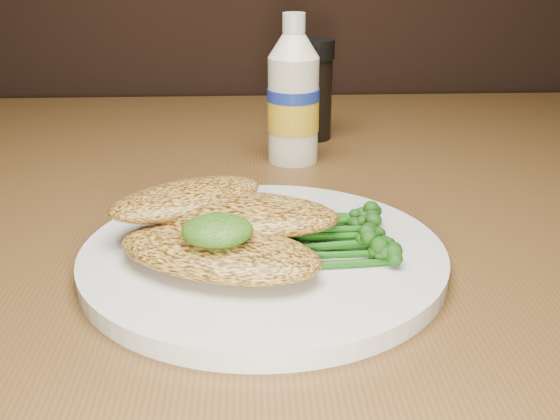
{
  "coord_description": "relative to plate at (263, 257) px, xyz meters",
  "views": [
    {
      "loc": [
        -0.12,
        0.39,
        0.99
      ],
      "look_at": [
        -0.09,
        0.88,
        0.79
      ],
      "focal_mm": 43.02,
      "sensor_mm": 36.0,
      "label": 1
    }
  ],
  "objects": [
    {
      "name": "plate",
      "position": [
        0.0,
        0.0,
        0.0
      ],
      "size": [
        0.28,
        0.28,
        0.01
      ],
      "primitive_type": "cylinder",
      "color": "silver",
      "rests_on": "dining_table"
    },
    {
      "name": "pepper_grinder",
      "position": [
        0.07,
        0.35,
        0.05
      ],
      "size": [
        0.06,
        0.06,
        0.12
      ],
      "primitive_type": null,
      "rotation": [
        0.0,
        0.0,
        0.36
      ],
      "color": "black",
      "rests_on": "dining_table"
    },
    {
      "name": "mayo_bottle",
      "position": [
        0.04,
        0.26,
        0.07
      ],
      "size": [
        0.06,
        0.06,
        0.16
      ],
      "primitive_type": null,
      "rotation": [
        0.0,
        0.0,
        -0.14
      ],
      "color": "#F0E8CB",
      "rests_on": "dining_table"
    },
    {
      "name": "pesto_front",
      "position": [
        -0.03,
        -0.04,
        0.04
      ],
      "size": [
        0.05,
        0.05,
        0.02
      ],
      "primitive_type": "ellipsoid",
      "rotation": [
        0.0,
        0.0,
        -0.05
      ],
      "color": "#073408",
      "rests_on": "chicken_front"
    },
    {
      "name": "chicken_front",
      "position": [
        -0.03,
        -0.03,
        0.02
      ],
      "size": [
        0.18,
        0.14,
        0.02
      ],
      "primitive_type": "ellipsoid",
      "rotation": [
        0.0,
        0.0,
        -0.41
      ],
      "color": "gold",
      "rests_on": "plate"
    },
    {
      "name": "broccolini_bundle",
      "position": [
        0.04,
        0.0,
        0.02
      ],
      "size": [
        0.15,
        0.12,
        0.02
      ],
      "primitive_type": null,
      "rotation": [
        0.0,
        0.0,
        0.07
      ],
      "color": "#1A5312",
      "rests_on": "plate"
    },
    {
      "name": "chicken_mid",
      "position": [
        -0.02,
        0.02,
        0.03
      ],
      "size": [
        0.17,
        0.11,
        0.02
      ],
      "primitive_type": "ellipsoid",
      "rotation": [
        0.0,
        0.0,
        -0.2
      ],
      "color": "gold",
      "rests_on": "plate"
    },
    {
      "name": "chicken_back",
      "position": [
        -0.06,
        0.04,
        0.03
      ],
      "size": [
        0.15,
        0.13,
        0.02
      ],
      "primitive_type": "ellipsoid",
      "rotation": [
        0.0,
        0.0,
        0.56
      ],
      "color": "gold",
      "rests_on": "plate"
    }
  ]
}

